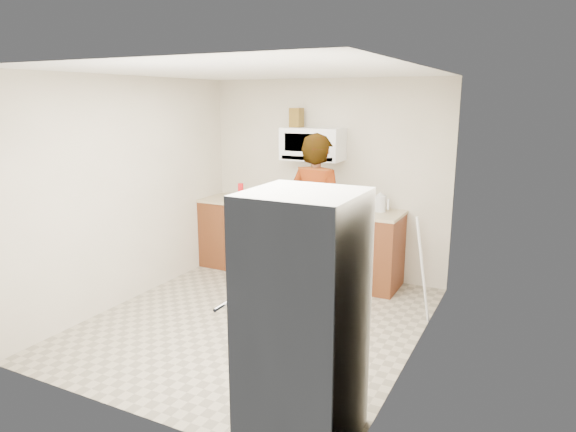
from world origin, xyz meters
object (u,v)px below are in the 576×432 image
Objects in this scene: fridge at (303,320)px; gas_range at (308,240)px; saucepan at (302,197)px; microwave at (313,144)px; person at (316,217)px; kettle at (380,203)px.

gas_range is at bearing 113.93° from fridge.
saucepan is (-1.46, 3.09, 0.16)m from fridge.
microwave is 3.45m from fridge.
person is 0.85m from kettle.
microwave reaches higher than kettle.
gas_range is 1.22m from microwave.
fridge is at bearing -63.31° from kettle.
gas_range is 0.79m from person.
kettle is at bearing -1.87° from saucepan.
person reaches higher than fridge.
gas_range is at bearing -154.18° from kettle.
saucepan is at bearing -49.16° from person.
microwave reaches higher than gas_range.
saucepan is (-0.15, 0.01, -0.69)m from microwave.
microwave is 1.07m from person.
kettle is (0.89, -0.02, -0.67)m from microwave.
saucepan is (-0.50, 0.69, 0.07)m from person.
microwave is 1.12m from kettle.
person reaches higher than saucepan.
gas_range reaches higher than kettle.
person is at bearing -54.16° from saucepan.
fridge reaches higher than saucepan.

